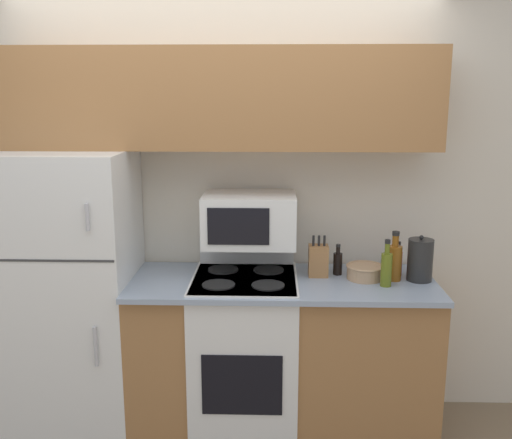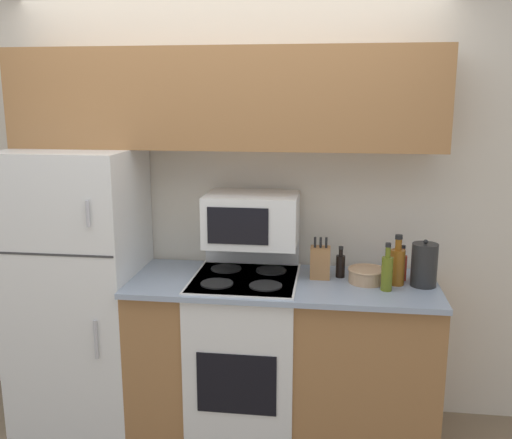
{
  "view_description": "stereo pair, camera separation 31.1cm",
  "coord_description": "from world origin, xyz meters",
  "px_view_note": "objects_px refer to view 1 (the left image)",
  "views": [
    {
      "loc": [
        0.3,
        -2.76,
        1.95
      ],
      "look_at": [
        0.21,
        0.28,
        1.29
      ],
      "focal_mm": 40.0,
      "sensor_mm": 36.0,
      "label": 1
    },
    {
      "loc": [
        0.61,
        -2.74,
        1.95
      ],
      "look_at": [
        0.21,
        0.28,
        1.29
      ],
      "focal_mm": 40.0,
      "sensor_mm": 36.0,
      "label": 2
    }
  ],
  "objects_px": {
    "refrigerator": "(72,295)",
    "knife_block": "(318,260)",
    "stove": "(245,353)",
    "bottle_hot_sauce": "(398,262)",
    "bottle_whiskey": "(394,261)",
    "bottle_soy_sauce": "(338,263)",
    "bowl": "(365,272)",
    "kettle": "(420,260)",
    "bottle_olive_oil": "(386,268)",
    "microwave": "(249,219)"
  },
  "relations": [
    {
      "from": "refrigerator",
      "to": "knife_block",
      "type": "relative_size",
      "value": 6.87
    },
    {
      "from": "stove",
      "to": "bottle_hot_sauce",
      "type": "relative_size",
      "value": 5.53
    },
    {
      "from": "knife_block",
      "to": "bottle_whiskey",
      "type": "bearing_deg",
      "value": -8.17
    },
    {
      "from": "bottle_hot_sauce",
      "to": "bottle_soy_sauce",
      "type": "distance_m",
      "value": 0.34
    },
    {
      "from": "bowl",
      "to": "bottle_hot_sauce",
      "type": "relative_size",
      "value": 1.06
    },
    {
      "from": "bottle_whiskey",
      "to": "kettle",
      "type": "relative_size",
      "value": 1.08
    },
    {
      "from": "bottle_soy_sauce",
      "to": "bottle_olive_oil",
      "type": "height_order",
      "value": "bottle_olive_oil"
    },
    {
      "from": "refrigerator",
      "to": "bottle_soy_sauce",
      "type": "height_order",
      "value": "refrigerator"
    },
    {
      "from": "knife_block",
      "to": "bowl",
      "type": "xyz_separation_m",
      "value": [
        0.26,
        -0.05,
        -0.05
      ]
    },
    {
      "from": "kettle",
      "to": "bottle_hot_sauce",
      "type": "bearing_deg",
      "value": 140.07
    },
    {
      "from": "bottle_whiskey",
      "to": "kettle",
      "type": "bearing_deg",
      "value": -0.06
    },
    {
      "from": "refrigerator",
      "to": "bottle_soy_sauce",
      "type": "relative_size",
      "value": 9.19
    },
    {
      "from": "bowl",
      "to": "bottle_hot_sauce",
      "type": "height_order",
      "value": "bottle_hot_sauce"
    },
    {
      "from": "bowl",
      "to": "refrigerator",
      "type": "bearing_deg",
      "value": -179.5
    },
    {
      "from": "bowl",
      "to": "bottle_whiskey",
      "type": "xyz_separation_m",
      "value": [
        0.16,
        -0.01,
        0.07
      ]
    },
    {
      "from": "microwave",
      "to": "bottle_soy_sauce",
      "type": "distance_m",
      "value": 0.57
    },
    {
      "from": "bottle_olive_oil",
      "to": "bowl",
      "type": "bearing_deg",
      "value": 128.81
    },
    {
      "from": "refrigerator",
      "to": "microwave",
      "type": "relative_size",
      "value": 3.15
    },
    {
      "from": "bowl",
      "to": "kettle",
      "type": "height_order",
      "value": "kettle"
    },
    {
      "from": "refrigerator",
      "to": "kettle",
      "type": "relative_size",
      "value": 6.36
    },
    {
      "from": "bottle_soy_sauce",
      "to": "kettle",
      "type": "height_order",
      "value": "kettle"
    },
    {
      "from": "bottle_olive_oil",
      "to": "kettle",
      "type": "xyz_separation_m",
      "value": [
        0.21,
        0.1,
        0.02
      ]
    },
    {
      "from": "knife_block",
      "to": "bowl",
      "type": "bearing_deg",
      "value": -10.03
    },
    {
      "from": "knife_block",
      "to": "bottle_hot_sauce",
      "type": "bearing_deg",
      "value": 3.33
    },
    {
      "from": "refrigerator",
      "to": "knife_block",
      "type": "height_order",
      "value": "refrigerator"
    },
    {
      "from": "refrigerator",
      "to": "bottle_hot_sauce",
      "type": "distance_m",
      "value": 1.88
    },
    {
      "from": "microwave",
      "to": "bottle_olive_oil",
      "type": "relative_size",
      "value": 2.02
    },
    {
      "from": "bottle_soy_sauce",
      "to": "bottle_olive_oil",
      "type": "xyz_separation_m",
      "value": [
        0.24,
        -0.2,
        0.03
      ]
    },
    {
      "from": "refrigerator",
      "to": "bottle_hot_sauce",
      "type": "bearing_deg",
      "value": 2.66
    },
    {
      "from": "refrigerator",
      "to": "bowl",
      "type": "distance_m",
      "value": 1.68
    },
    {
      "from": "bottle_soy_sauce",
      "to": "bottle_hot_sauce",
      "type": "bearing_deg",
      "value": -0.83
    },
    {
      "from": "bottle_soy_sauce",
      "to": "bottle_olive_oil",
      "type": "bearing_deg",
      "value": -39.22
    },
    {
      "from": "bottle_hot_sauce",
      "to": "bottle_whiskey",
      "type": "height_order",
      "value": "bottle_whiskey"
    },
    {
      "from": "bottle_whiskey",
      "to": "bottle_soy_sauce",
      "type": "bearing_deg",
      "value": 163.24
    },
    {
      "from": "refrigerator",
      "to": "stove",
      "type": "height_order",
      "value": "refrigerator"
    },
    {
      "from": "stove",
      "to": "bowl",
      "type": "height_order",
      "value": "stove"
    },
    {
      "from": "stove",
      "to": "kettle",
      "type": "xyz_separation_m",
      "value": [
        0.98,
        0.01,
        0.57
      ]
    },
    {
      "from": "bottle_soy_sauce",
      "to": "microwave",
      "type": "bearing_deg",
      "value": 178.72
    },
    {
      "from": "bowl",
      "to": "kettle",
      "type": "distance_m",
      "value": 0.31
    },
    {
      "from": "refrigerator",
      "to": "kettle",
      "type": "height_order",
      "value": "refrigerator"
    },
    {
      "from": "bottle_hot_sauce",
      "to": "knife_block",
      "type": "bearing_deg",
      "value": -176.67
    },
    {
      "from": "bottle_hot_sauce",
      "to": "bottle_olive_oil",
      "type": "distance_m",
      "value": 0.22
    },
    {
      "from": "bowl",
      "to": "bottle_soy_sauce",
      "type": "relative_size",
      "value": 1.18
    },
    {
      "from": "bottle_soy_sauce",
      "to": "stove",
      "type": "bearing_deg",
      "value": -168.67
    },
    {
      "from": "bottle_hot_sauce",
      "to": "bottle_olive_oil",
      "type": "height_order",
      "value": "bottle_olive_oil"
    },
    {
      "from": "bottle_hot_sauce",
      "to": "kettle",
      "type": "xyz_separation_m",
      "value": [
        0.1,
        -0.09,
        0.04
      ]
    },
    {
      "from": "refrigerator",
      "to": "stove",
      "type": "xyz_separation_m",
      "value": [
        1.0,
        -0.01,
        -0.34
      ]
    },
    {
      "from": "bowl",
      "to": "bottle_whiskey",
      "type": "distance_m",
      "value": 0.17
    },
    {
      "from": "refrigerator",
      "to": "bottle_whiskey",
      "type": "height_order",
      "value": "refrigerator"
    },
    {
      "from": "microwave",
      "to": "kettle",
      "type": "distance_m",
      "value": 0.98
    }
  ]
}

